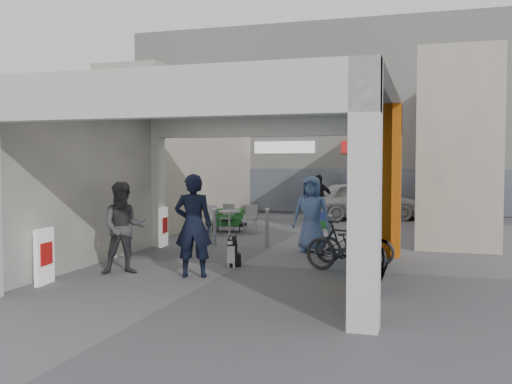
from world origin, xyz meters
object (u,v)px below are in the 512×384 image
(man_with_dog, at_px, (193,225))
(white_van, at_px, (361,200))
(cafe_set, at_px, (229,224))
(man_back_turned, at_px, (124,228))
(bicycle_front, at_px, (354,244))
(border_collie, at_px, (233,254))
(bicycle_rear, at_px, (345,247))
(man_elderly, at_px, (312,214))
(produce_stand, at_px, (228,223))
(man_crates, at_px, (319,198))

(man_with_dog, xyz_separation_m, white_van, (1.84, 11.94, -0.25))
(cafe_set, height_order, man_back_turned, man_back_turned)
(man_back_turned, relative_size, bicycle_front, 1.05)
(border_collie, relative_size, bicycle_rear, 0.40)
(man_with_dog, height_order, man_elderly, man_with_dog)
(bicycle_front, bearing_deg, white_van, 10.62)
(cafe_set, distance_m, man_back_turned, 6.47)
(produce_stand, xyz_separation_m, white_van, (3.58, 5.03, 0.45))
(border_collie, relative_size, white_van, 0.16)
(produce_stand, distance_m, man_back_turned, 7.02)
(produce_stand, xyz_separation_m, bicycle_front, (4.50, -4.70, 0.17))
(produce_stand, bearing_deg, man_elderly, -64.92)
(border_collie, bearing_deg, man_back_turned, -166.26)
(bicycle_front, bearing_deg, man_elderly, 45.56)
(man_crates, bearing_deg, bicycle_rear, 92.99)
(bicycle_front, bearing_deg, man_crates, 20.32)
(border_collie, relative_size, man_crates, 0.40)
(cafe_set, bearing_deg, man_elderly, -41.56)
(border_collie, xyz_separation_m, white_van, (1.47, 10.72, 0.46))
(white_van, bearing_deg, produce_stand, 122.15)
(white_van, bearing_deg, bicycle_front, 162.97)
(cafe_set, bearing_deg, bicycle_rear, -50.37)
(bicycle_rear, height_order, white_van, white_van)
(cafe_set, relative_size, white_van, 0.34)
(man_crates, height_order, bicycle_rear, man_crates)
(border_collie, distance_m, bicycle_rear, 2.33)
(man_crates, xyz_separation_m, white_van, (1.40, 1.12, -0.13))
(cafe_set, bearing_deg, produce_stand, 110.89)
(man_back_turned, distance_m, man_elderly, 4.76)
(produce_stand, bearing_deg, cafe_set, -89.15)
(cafe_set, relative_size, man_elderly, 0.79)
(man_back_turned, bearing_deg, produce_stand, 61.83)
(cafe_set, relative_size, man_with_dog, 0.74)
(cafe_set, xyz_separation_m, man_crates, (1.97, 4.45, 0.55))
(man_with_dog, xyz_separation_m, man_back_turned, (-1.43, -0.08, -0.08))
(man_with_dog, bearing_deg, cafe_set, -91.12)
(produce_stand, relative_size, bicycle_rear, 0.62)
(border_collie, distance_m, man_crates, 9.61)
(border_collie, xyz_separation_m, man_crates, (0.06, 9.59, 0.59))
(cafe_set, bearing_deg, man_with_dog, -76.47)
(border_collie, distance_m, man_elderly, 2.75)
(man_crates, height_order, bicycle_front, man_crates)
(produce_stand, bearing_deg, man_with_dog, -95.90)
(man_elderly, height_order, bicycle_front, man_elderly)
(man_back_turned, distance_m, bicycle_front, 4.80)
(produce_stand, height_order, man_crates, man_crates)
(man_elderly, bearing_deg, man_crates, 100.56)
(man_elderly, relative_size, man_crates, 1.07)
(bicycle_front, distance_m, bicycle_rear, 0.95)
(cafe_set, distance_m, bicycle_front, 5.97)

